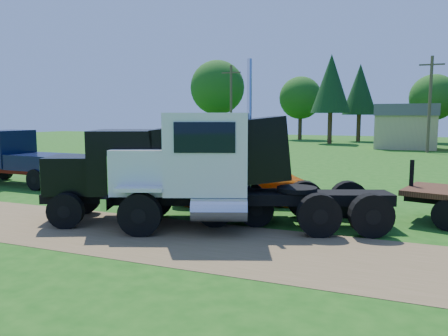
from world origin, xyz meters
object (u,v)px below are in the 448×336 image
at_px(white_semi_tractor, 210,170).
at_px(navy_truck, 15,157).
at_px(black_dump_truck, 177,163).
at_px(orange_pickup, 243,182).

xyz_separation_m(white_semi_tractor, navy_truck, (-12.60, 4.05, -0.39)).
bearing_deg(white_semi_tractor, black_dump_truck, 143.33).
height_order(black_dump_truck, orange_pickup, black_dump_truck).
bearing_deg(white_semi_tractor, orange_pickup, 74.09).
distance_m(navy_truck, orange_pickup, 12.24).
bearing_deg(orange_pickup, white_semi_tractor, 163.87).
relative_size(white_semi_tractor, orange_pickup, 1.52).
relative_size(white_semi_tractor, black_dump_truck, 1.10).
distance_m(white_semi_tractor, orange_pickup, 4.23).
xyz_separation_m(white_semi_tractor, orange_pickup, (-0.38, 4.09, -0.99)).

